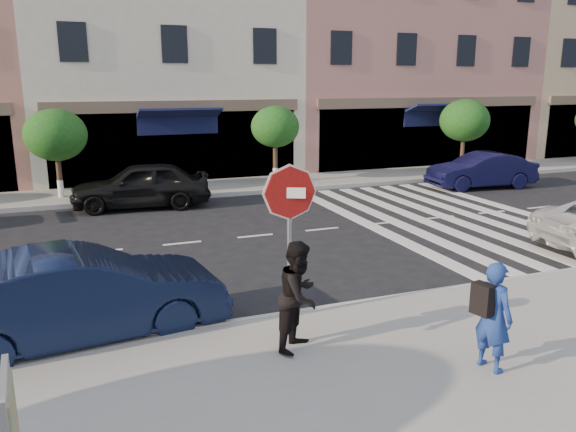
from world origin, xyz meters
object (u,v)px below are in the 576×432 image
object	(u,v)px
car_near_mid	(82,296)
car_far_right	(481,170)
photographer	(493,316)
walker	(299,296)
car_far_mid	(141,185)
stop_sign	(290,208)

from	to	relation	value
car_near_mid	car_far_right	world-z (taller)	car_near_mid
car_far_right	photographer	bearing A→B (deg)	-32.46
walker	car_near_mid	distance (m)	3.56
photographer	car_far_right	bearing A→B (deg)	-52.24
walker	car_far_mid	size ratio (longest dim) A/B	0.38
walker	car_far_right	world-z (taller)	walker
car_far_mid	stop_sign	bearing A→B (deg)	12.91
car_far_mid	car_far_right	distance (m)	12.98
stop_sign	photographer	bearing A→B (deg)	-28.56
walker	car_far_mid	distance (m)	11.57
car_far_mid	car_far_right	bearing A→B (deg)	90.79
car_near_mid	photographer	bearing A→B (deg)	-129.23
photographer	walker	distance (m)	2.77
walker	photographer	bearing A→B (deg)	-77.35
photographer	car_far_mid	world-z (taller)	photographer
stop_sign	car_near_mid	bearing A→B (deg)	-166.68
photographer	walker	bearing A→B (deg)	42.34
car_far_mid	car_far_right	size ratio (longest dim) A/B	1.06
car_far_mid	photographer	bearing A→B (deg)	19.98
photographer	walker	xyz separation A→B (m)	(-2.29, 1.56, 0.05)
walker	car_far_right	distance (m)	15.81
car_far_mid	walker	bearing A→B (deg)	10.86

